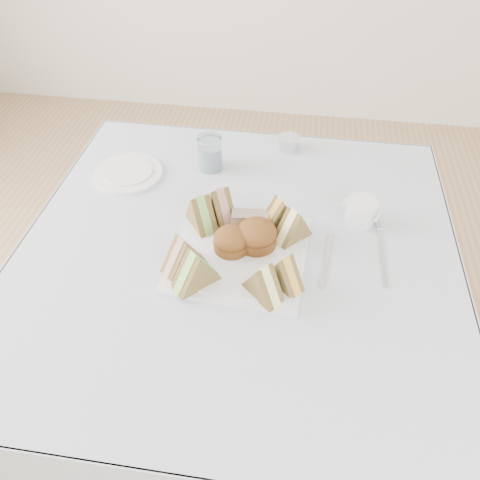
# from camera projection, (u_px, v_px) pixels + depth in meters

# --- Properties ---
(floor) EXTENTS (4.00, 4.00, 0.00)m
(floor) POSITION_uv_depth(u_px,v_px,m) (238.00, 401.00, 1.61)
(floor) COLOR #9E7751
(floor) RESTS_ON ground
(table) EXTENTS (0.90, 0.90, 0.74)m
(table) POSITION_uv_depth(u_px,v_px,m) (238.00, 340.00, 1.35)
(table) COLOR brown
(table) RESTS_ON floor
(tablecloth) EXTENTS (1.02, 1.02, 0.01)m
(tablecloth) POSITION_uv_depth(u_px,v_px,m) (237.00, 249.00, 1.09)
(tablecloth) COLOR #B3BAC9
(tablecloth) RESTS_ON table
(serving_plate) EXTENTS (0.32, 0.32, 0.01)m
(serving_plate) POSITION_uv_depth(u_px,v_px,m) (240.00, 254.00, 1.07)
(serving_plate) COLOR white
(serving_plate) RESTS_ON tablecloth
(sandwich_fl_a) EXTENTS (0.10, 0.10, 0.09)m
(sandwich_fl_a) POSITION_uv_depth(u_px,v_px,m) (183.00, 253.00, 1.00)
(sandwich_fl_a) COLOR brown
(sandwich_fl_a) RESTS_ON serving_plate
(sandwich_fl_b) EXTENTS (0.11, 0.11, 0.09)m
(sandwich_fl_b) POSITION_uv_depth(u_px,v_px,m) (195.00, 268.00, 0.96)
(sandwich_fl_b) COLOR brown
(sandwich_fl_b) RESTS_ON serving_plate
(sandwich_fr_a) EXTENTS (0.09, 0.09, 0.08)m
(sandwich_fr_a) POSITION_uv_depth(u_px,v_px,m) (284.00, 270.00, 0.97)
(sandwich_fr_a) COLOR brown
(sandwich_fr_a) RESTS_ON serving_plate
(sandwich_fr_b) EXTENTS (0.10, 0.10, 0.08)m
(sandwich_fr_b) POSITION_uv_depth(u_px,v_px,m) (263.00, 280.00, 0.95)
(sandwich_fr_b) COLOR brown
(sandwich_fr_b) RESTS_ON serving_plate
(sandwich_bl_a) EXTENTS (0.10, 0.11, 0.09)m
(sandwich_bl_a) POSITION_uv_depth(u_px,v_px,m) (201.00, 211.00, 1.10)
(sandwich_bl_a) COLOR brown
(sandwich_bl_a) RESTS_ON serving_plate
(sandwich_bl_b) EXTENTS (0.10, 0.11, 0.09)m
(sandwich_bl_b) POSITION_uv_depth(u_px,v_px,m) (220.00, 203.00, 1.12)
(sandwich_bl_b) COLOR brown
(sandwich_bl_b) RESTS_ON serving_plate
(sandwich_br_a) EXTENTS (0.10, 0.10, 0.08)m
(sandwich_br_a) POSITION_uv_depth(u_px,v_px,m) (293.00, 224.00, 1.07)
(sandwich_br_a) COLOR brown
(sandwich_br_a) RESTS_ON serving_plate
(sandwich_br_b) EXTENTS (0.10, 0.09, 0.08)m
(sandwich_br_b) POSITION_uv_depth(u_px,v_px,m) (279.00, 212.00, 1.10)
(sandwich_br_b) COLOR brown
(sandwich_br_b) RESTS_ON serving_plate
(scone_left) EXTENTS (0.10, 0.10, 0.05)m
(scone_left) POSITION_uv_depth(u_px,v_px,m) (231.00, 240.00, 1.05)
(scone_left) COLOR brown
(scone_left) RESTS_ON serving_plate
(scone_right) EXTENTS (0.10, 0.10, 0.06)m
(scone_right) POSITION_uv_depth(u_px,v_px,m) (257.00, 235.00, 1.06)
(scone_right) COLOR brown
(scone_right) RESTS_ON serving_plate
(pastry_slice) EXTENTS (0.09, 0.04, 0.04)m
(pastry_slice) POSITION_uv_depth(u_px,v_px,m) (250.00, 220.00, 1.11)
(pastry_slice) COLOR beige
(pastry_slice) RESTS_ON serving_plate
(side_plate) EXTENTS (0.20, 0.20, 0.01)m
(side_plate) POSITION_uv_depth(u_px,v_px,m) (128.00, 173.00, 1.29)
(side_plate) COLOR white
(side_plate) RESTS_ON tablecloth
(water_glass) EXTENTS (0.09, 0.09, 0.10)m
(water_glass) POSITION_uv_depth(u_px,v_px,m) (210.00, 153.00, 1.28)
(water_glass) COLOR white
(water_glass) RESTS_ON tablecloth
(tea_strainer) EXTENTS (0.08, 0.08, 0.04)m
(tea_strainer) POSITION_uv_depth(u_px,v_px,m) (289.00, 144.00, 1.37)
(tea_strainer) COLOR silver
(tea_strainer) RESTS_ON tablecloth
(knife) EXTENTS (0.03, 0.18, 0.00)m
(knife) POSITION_uv_depth(u_px,v_px,m) (327.00, 260.00, 1.06)
(knife) COLOR silver
(knife) RESTS_ON tablecloth
(fork) EXTENTS (0.01, 0.19, 0.00)m
(fork) POSITION_uv_depth(u_px,v_px,m) (382.00, 257.00, 1.07)
(fork) COLOR silver
(fork) RESTS_ON tablecloth
(creamer_jug) EXTENTS (0.09, 0.09, 0.06)m
(creamer_jug) POSITION_uv_depth(u_px,v_px,m) (361.00, 211.00, 1.13)
(creamer_jug) COLOR white
(creamer_jug) RESTS_ON tablecloth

